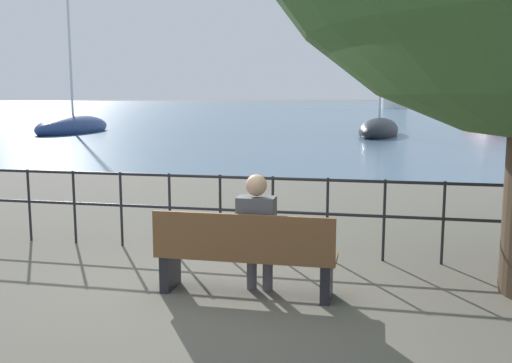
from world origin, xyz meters
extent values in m
plane|color=#605B51|center=(0.00, 0.00, 0.00)|extent=(1000.00, 1000.00, 0.00)
cube|color=slate|center=(0.00, 158.37, 0.00)|extent=(600.00, 300.00, 0.01)
cube|color=brown|center=(0.00, 0.00, 0.42)|extent=(1.90, 0.45, 0.05)
cube|color=brown|center=(0.00, -0.21, 0.68)|extent=(1.90, 0.04, 0.45)
cube|color=black|center=(-0.85, 0.00, 0.20)|extent=(0.10, 0.41, 0.40)
cube|color=black|center=(0.85, 0.00, 0.20)|extent=(0.10, 0.41, 0.40)
cylinder|color=#4C4C51|center=(0.03, 0.16, 0.23)|extent=(0.11, 0.11, 0.45)
cylinder|color=#4C4C51|center=(0.20, 0.16, 0.23)|extent=(0.11, 0.11, 0.45)
cube|color=#4C4C51|center=(0.11, 0.07, 0.50)|extent=(0.33, 0.26, 0.14)
cube|color=#4C4C51|center=(0.11, -0.02, 0.75)|extent=(0.39, 0.24, 0.60)
sphere|color=tan|center=(0.11, -0.02, 1.17)|extent=(0.22, 0.22, 0.22)
cylinder|color=black|center=(-3.58, 1.56, 0.53)|extent=(0.04, 0.04, 1.05)
cylinder|color=black|center=(-2.86, 1.56, 0.53)|extent=(0.04, 0.04, 1.05)
cylinder|color=black|center=(-2.15, 1.56, 0.53)|extent=(0.04, 0.04, 1.05)
cylinder|color=black|center=(-1.43, 1.56, 0.53)|extent=(0.04, 0.04, 1.05)
cylinder|color=black|center=(-0.72, 1.56, 0.53)|extent=(0.04, 0.04, 1.05)
cylinder|color=black|center=(0.00, 1.56, 0.53)|extent=(0.04, 0.04, 1.05)
cylinder|color=black|center=(0.72, 1.56, 0.53)|extent=(0.04, 0.04, 1.05)
cylinder|color=black|center=(1.43, 1.56, 0.53)|extent=(0.04, 0.04, 1.05)
cylinder|color=black|center=(2.15, 1.56, 0.53)|extent=(0.04, 0.04, 1.05)
cylinder|color=black|center=(2.86, 1.56, 0.53)|extent=(0.04, 0.04, 1.05)
cylinder|color=black|center=(0.00, 1.56, 1.02)|extent=(11.45, 0.04, 0.04)
cylinder|color=black|center=(0.00, 1.56, 0.58)|extent=(11.45, 0.04, 0.04)
ellipsoid|color=navy|center=(-16.21, 24.97, 0.30)|extent=(2.67, 7.50, 1.48)
cylinder|color=silver|center=(-16.21, 24.97, 5.13)|extent=(0.14, 0.14, 8.78)
ellipsoid|color=black|center=(1.39, 25.89, 0.28)|extent=(2.78, 6.71, 1.38)
cylinder|color=silver|center=(1.39, 25.89, 4.17)|extent=(0.14, 0.14, 6.95)
ellipsoid|color=maroon|center=(8.44, 34.47, 0.32)|extent=(3.53, 8.83, 1.62)
cylinder|color=silver|center=(8.44, 34.47, 4.76)|extent=(0.14, 0.14, 7.91)
cylinder|color=white|center=(4.22, 104.41, 10.02)|extent=(4.69, 4.69, 20.04)
camera|label=1|loc=(1.32, -5.68, 2.07)|focal=40.00mm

